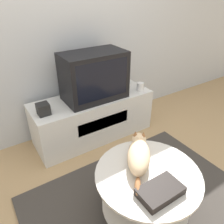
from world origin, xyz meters
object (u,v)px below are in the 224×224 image
at_px(cat, 139,154).
at_px(tv, 94,76).
at_px(speaker, 43,109).
at_px(dvd_box, 160,191).

bearing_deg(cat, tv, 28.57).
xyz_separation_m(speaker, dvd_box, (0.31, -1.25, -0.08)).
height_order(dvd_box, cat, cat).
relative_size(tv, dvd_box, 2.35).
bearing_deg(cat, dvd_box, -153.19).
xyz_separation_m(speaker, cat, (0.38, -0.96, -0.03)).
relative_size(tv, cat, 1.42).
bearing_deg(tv, cat, -101.35).
height_order(speaker, cat, speaker).
bearing_deg(speaker, tv, 4.58).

